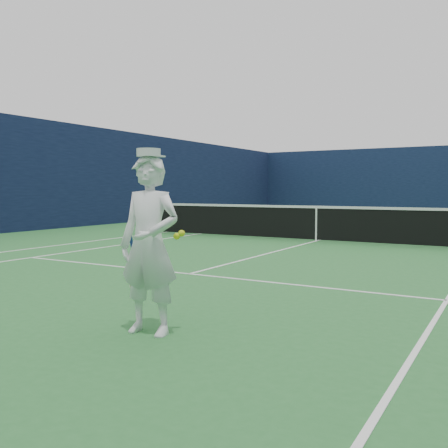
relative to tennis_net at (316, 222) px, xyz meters
The scene contains 5 objects.
ground 0.55m from the tennis_net, ahead, with size 80.00×80.00×0.00m, color #286B30.
court_markings 0.55m from the tennis_net, ahead, with size 11.03×23.83×0.01m.
windscreen_fence 1.45m from the tennis_net, ahead, with size 20.12×36.12×4.00m.
tennis_net is the anchor object (origin of this frame).
tennis_player 9.71m from the tennis_net, 80.14° to the right, with size 0.80×0.50×1.88m.
Camera 1 is at (4.84, -13.51, 1.48)m, focal length 40.00 mm.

